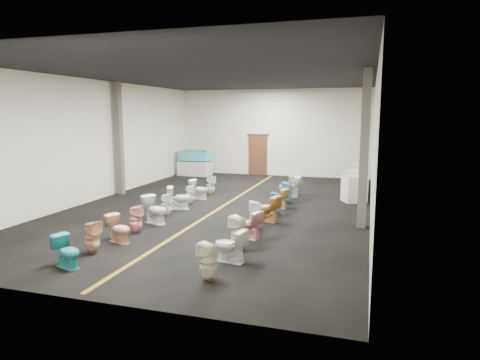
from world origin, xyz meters
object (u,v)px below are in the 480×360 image
(display_table, at_px, (195,168))
(toilet_left_9, at_px, (210,185))
(toilet_left_2, at_px, (119,229))
(toilet_right_1, at_px, (230,246))
(appliance_crate_d, at_px, (357,175))
(toilet_right_4, at_px, (256,215))
(toilet_left_3, at_px, (136,219))
(toilet_left_8, at_px, (199,189))
(toilet_right_0, at_px, (208,261))
(toilet_right_9, at_px, (289,187))
(toilet_right_6, at_px, (276,203))
(bathtub, at_px, (195,155))
(toilet_right_5, at_px, (267,208))
(toilet_right_2, at_px, (239,233))
(toilet_right_7, at_px, (279,198))
(toilet_right_8, at_px, (288,193))
(toilet_left_5, at_px, (166,205))
(toilet_left_0, at_px, (67,252))
(appliance_crate_c, at_px, (356,180))
(toilet_left_7, at_px, (189,195))
(appliance_crate_b, at_px, (355,183))
(toilet_left_1, at_px, (92,237))
(toilet_left_4, at_px, (156,210))
(toilet_left_6, at_px, (179,198))
(toilet_right_3, at_px, (248,224))
(appliance_crate_a, at_px, (354,189))

(display_table, height_order, toilet_left_9, toilet_left_9)
(toilet_left_2, bearing_deg, toilet_right_1, -80.19)
(appliance_crate_d, distance_m, toilet_right_4, 8.73)
(toilet_right_1, bearing_deg, toilet_left_9, -146.52)
(toilet_left_3, relative_size, toilet_left_8, 1.05)
(toilet_right_0, distance_m, toilet_right_9, 8.77)
(toilet_left_3, distance_m, toilet_right_6, 4.57)
(bathtub, distance_m, toilet_right_5, 10.28)
(display_table, distance_m, toilet_left_8, 6.32)
(toilet_right_2, bearing_deg, toilet_right_7, -160.62)
(toilet_right_7, relative_size, toilet_right_8, 0.88)
(toilet_left_3, height_order, toilet_right_4, toilet_right_4)
(toilet_right_7, bearing_deg, toilet_right_2, 23.17)
(toilet_right_2, bearing_deg, toilet_left_9, -134.82)
(toilet_right_5, bearing_deg, toilet_left_5, -68.67)
(toilet_right_7, xyz_separation_m, toilet_right_8, (0.15, 0.84, 0.05))
(toilet_right_9, bearing_deg, toilet_left_3, -50.10)
(toilet_left_0, xyz_separation_m, toilet_left_3, (0.00, 2.78, 0.04))
(appliance_crate_c, distance_m, toilet_left_7, 7.42)
(bathtub, relative_size, toilet_left_2, 2.57)
(appliance_crate_b, xyz_separation_m, toilet_right_8, (-2.32, -2.22, -0.12))
(toilet_left_1, xyz_separation_m, toilet_left_4, (0.08, 2.95, 0.03))
(display_table, bearing_deg, toilet_right_6, -51.13)
(appliance_crate_b, distance_m, toilet_left_9, 5.80)
(bathtub, bearing_deg, toilet_left_6, -78.01)
(appliance_crate_b, bearing_deg, bathtub, 158.21)
(toilet_left_7, relative_size, toilet_right_5, 0.86)
(toilet_right_8, bearing_deg, toilet_right_4, 18.49)
(appliance_crate_c, distance_m, toilet_left_4, 9.39)
(toilet_left_1, height_order, toilet_left_7, toilet_left_1)
(bathtub, bearing_deg, toilet_right_4, -65.15)
(toilet_right_0, xyz_separation_m, toilet_right_3, (-0.02, 2.96, -0.00))
(toilet_left_1, distance_m, toilet_right_2, 3.44)
(appliance_crate_d, bearing_deg, toilet_right_6, -109.65)
(appliance_crate_b, relative_size, toilet_right_5, 1.26)
(toilet_left_9, bearing_deg, toilet_right_0, -153.37)
(toilet_left_8, relative_size, toilet_left_9, 0.98)
(toilet_right_2, bearing_deg, toilet_left_8, -130.26)
(bathtub, bearing_deg, toilet_left_0, -85.55)
(toilet_right_5, relative_size, toilet_right_8, 1.04)
(display_table, height_order, bathtub, bathtub)
(toilet_left_7, bearing_deg, toilet_left_6, 166.67)
(toilet_right_5, bearing_deg, toilet_left_2, -28.47)
(appliance_crate_d, height_order, toilet_right_8, appliance_crate_d)
(toilet_right_0, bearing_deg, display_table, -141.47)
(toilet_right_3, height_order, toilet_right_5, toilet_right_5)
(appliance_crate_a, xyz_separation_m, toilet_right_7, (-2.47, -1.83, -0.14))
(toilet_left_4, xyz_separation_m, toilet_right_8, (3.23, 4.01, -0.02))
(bathtub, height_order, appliance_crate_d, bathtub)
(appliance_crate_b, xyz_separation_m, toilet_left_9, (-5.61, -1.48, -0.13))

